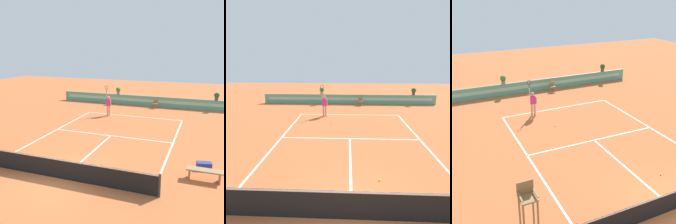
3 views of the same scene
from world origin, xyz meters
TOP-DOWN VIEW (x-y plane):
  - ground_plane at (0.00, 6.00)m, footprint 60.00×60.00m
  - court_lines at (0.00, 6.72)m, footprint 8.32×11.94m
  - net at (0.00, 0.00)m, footprint 8.92×0.10m
  - back_wall_barrier at (0.00, 16.39)m, footprint 18.00×0.21m
  - ball_kid_chair at (1.18, 15.66)m, footprint 0.44×0.44m
  - bench_courtside at (6.05, 2.07)m, footprint 1.60×0.44m
  - gear_bag at (6.00, 3.23)m, footprint 0.76×0.50m
  - tennis_player at (-2.05, 11.34)m, footprint 0.60×0.31m
  - tennis_ball_near_baseline at (-1.37, 9.06)m, footprint 0.07×0.07m
  - tennis_ball_mid_court at (1.12, 2.05)m, footprint 0.07×0.07m
  - potted_plant_left at (-2.87, 16.39)m, footprint 0.48×0.48m
  - potted_plant_far_right at (6.66, 16.39)m, footprint 0.48×0.48m

SIDE VIEW (x-z plane):
  - ground_plane at x=0.00m, z-range 0.00..0.00m
  - court_lines at x=0.00m, z-range 0.00..0.01m
  - tennis_ball_near_baseline at x=-1.37m, z-range 0.00..0.07m
  - tennis_ball_mid_court at x=1.12m, z-range 0.00..0.07m
  - gear_bag at x=6.00m, z-range 0.00..0.36m
  - bench_courtside at x=6.05m, z-range 0.12..0.63m
  - ball_kid_chair at x=1.18m, z-range 0.05..0.90m
  - back_wall_barrier at x=0.00m, z-range 0.00..1.00m
  - net at x=0.00m, z-range 0.01..1.01m
  - tennis_player at x=-2.05m, z-range -0.24..2.34m
  - potted_plant_left at x=-2.87m, z-range 1.05..1.78m
  - potted_plant_far_right at x=6.66m, z-range 1.05..1.78m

